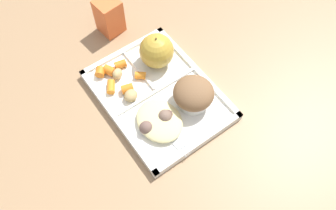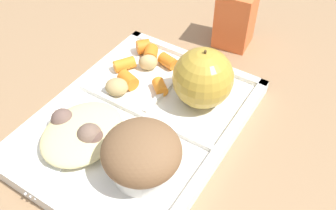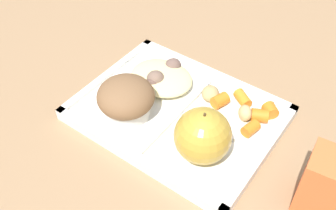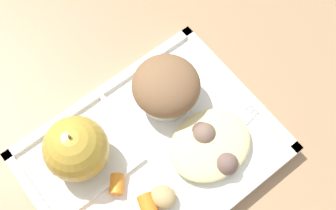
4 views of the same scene
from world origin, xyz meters
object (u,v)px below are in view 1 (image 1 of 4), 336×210
Objects in this scene: lunch_tray at (158,95)px; bran_muffin at (193,94)px; plastic_fork at (167,134)px; green_apple at (157,51)px; milk_carton at (109,16)px.

bran_muffin reaches higher than lunch_tray.
bran_muffin is 0.11m from plastic_fork.
lunch_tray is 3.47× the size of bran_muffin.
plastic_fork is (0.10, -0.05, 0.01)m from lunch_tray.
bran_muffin reaches higher than plastic_fork.
green_apple is 0.95× the size of bran_muffin.
milk_carton is at bearing -174.44° from bran_muffin.
lunch_tray is at bearing 156.04° from plastic_fork.
milk_carton is at bearing 175.00° from lunch_tray.
lunch_tray is 2.11× the size of plastic_fork.
plastic_fork is at bearing -16.98° from milk_carton.
green_apple is at bearing -180.00° from bran_muffin.
bran_muffin is at bearing 108.53° from plastic_fork.
lunch_tray is 0.11m from green_apple.
milk_carton reaches higher than plastic_fork.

